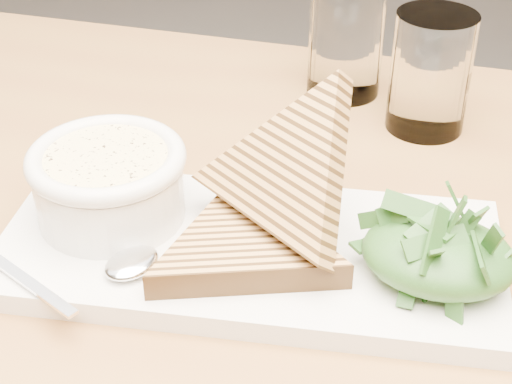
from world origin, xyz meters
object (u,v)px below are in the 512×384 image
(table_top, at_px, (363,284))
(glass_far, at_px, (430,73))
(platter, at_px, (249,252))
(glass_near, at_px, (346,40))
(soup_bowl, at_px, (110,191))

(table_top, bearing_deg, glass_far, 84.61)
(table_top, distance_m, platter, 0.09)
(glass_far, bearing_deg, table_top, -95.39)
(glass_near, xyz_separation_m, glass_far, (0.09, -0.05, -0.00))
(platter, height_order, soup_bowl, soup_bowl)
(table_top, xyz_separation_m, glass_far, (0.02, 0.23, 0.08))
(platter, height_order, glass_near, glass_near)
(glass_near, distance_m, glass_far, 0.10)
(soup_bowl, height_order, glass_near, glass_near)
(platter, xyz_separation_m, glass_near, (0.02, 0.30, 0.05))
(platter, xyz_separation_m, glass_far, (0.11, 0.25, 0.05))
(soup_bowl, height_order, glass_far, glass_far)
(platter, relative_size, glass_far, 3.26)
(table_top, distance_m, soup_bowl, 0.21)
(table_top, relative_size, soup_bowl, 10.03)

